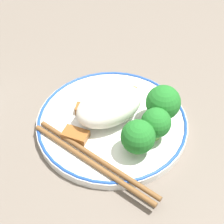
# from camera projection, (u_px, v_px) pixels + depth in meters

# --- Properties ---
(ground_plane) EXTENTS (3.00, 3.00, 0.00)m
(ground_plane) POSITION_uv_depth(u_px,v_px,m) (112.00, 126.00, 0.60)
(ground_plane) COLOR #665B51
(plate) EXTENTS (0.24, 0.24, 0.02)m
(plate) POSITION_uv_depth(u_px,v_px,m) (112.00, 123.00, 0.59)
(plate) COLOR white
(plate) RESTS_ON ground_plane
(rice_mound) EXTENTS (0.11, 0.07, 0.05)m
(rice_mound) POSITION_uv_depth(u_px,v_px,m) (107.00, 107.00, 0.57)
(rice_mound) COLOR white
(rice_mound) RESTS_ON plate
(broccoli_back_left) EXTENTS (0.05, 0.05, 0.06)m
(broccoli_back_left) POSITION_uv_depth(u_px,v_px,m) (137.00, 137.00, 0.53)
(broccoli_back_left) COLOR #72AD4C
(broccoli_back_left) RESTS_ON plate
(broccoli_back_center) EXTENTS (0.05, 0.05, 0.05)m
(broccoli_back_center) POSITION_uv_depth(u_px,v_px,m) (156.00, 123.00, 0.55)
(broccoli_back_center) COLOR #72AD4C
(broccoli_back_center) RESTS_ON plate
(broccoli_back_right) EXTENTS (0.05, 0.05, 0.06)m
(broccoli_back_right) POSITION_uv_depth(u_px,v_px,m) (163.00, 103.00, 0.57)
(broccoli_back_right) COLOR #72AD4C
(broccoli_back_right) RESTS_ON plate
(meat_near_front) EXTENTS (0.04, 0.04, 0.01)m
(meat_near_front) POSITION_uv_depth(u_px,v_px,m) (88.00, 109.00, 0.60)
(meat_near_front) COLOR brown
(meat_near_front) RESTS_ON plate
(meat_near_left) EXTENTS (0.04, 0.04, 0.01)m
(meat_near_left) POSITION_uv_depth(u_px,v_px,m) (75.00, 134.00, 0.56)
(meat_near_left) COLOR brown
(meat_near_left) RESTS_ON plate
(meat_near_right) EXTENTS (0.03, 0.03, 0.01)m
(meat_near_right) POSITION_uv_depth(u_px,v_px,m) (110.00, 98.00, 0.62)
(meat_near_right) COLOR #995B28
(meat_near_right) RESTS_ON plate
(meat_near_back) EXTENTS (0.03, 0.03, 0.01)m
(meat_near_back) POSITION_uv_depth(u_px,v_px,m) (127.00, 92.00, 0.63)
(meat_near_back) COLOR #995B28
(meat_near_back) RESTS_ON plate
(chopsticks) EXTENTS (0.09, 0.21, 0.01)m
(chopsticks) POSITION_uv_depth(u_px,v_px,m) (94.00, 160.00, 0.53)
(chopsticks) COLOR brown
(chopsticks) RESTS_ON plate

